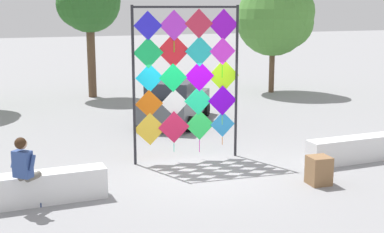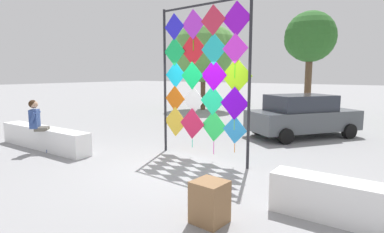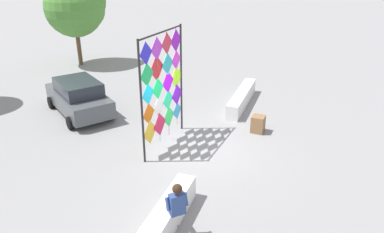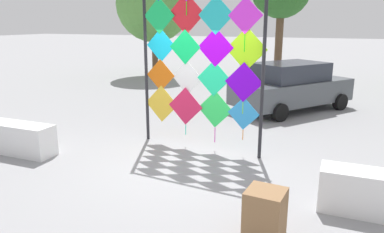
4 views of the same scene
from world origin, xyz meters
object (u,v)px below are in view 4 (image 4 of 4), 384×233
(parked_car, at_px, (291,86))
(tree_far_right, at_px, (157,4))
(cardboard_box_large, at_px, (265,214))
(kite_display_rack, at_px, (200,45))

(parked_car, xyz_separation_m, tree_far_right, (-7.12, 4.93, 2.75))
(cardboard_box_large, xyz_separation_m, tree_far_right, (-7.84, 12.22, 3.18))
(tree_far_right, bearing_deg, parked_car, -34.70)
(kite_display_rack, bearing_deg, cardboard_box_large, -55.32)
(kite_display_rack, distance_m, tree_far_right, 11.07)
(parked_car, bearing_deg, tree_far_right, 145.30)
(parked_car, distance_m, cardboard_box_large, 7.34)
(kite_display_rack, height_order, parked_car, kite_display_rack)
(parked_car, bearing_deg, kite_display_rack, -106.40)
(parked_car, height_order, tree_far_right, tree_far_right)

